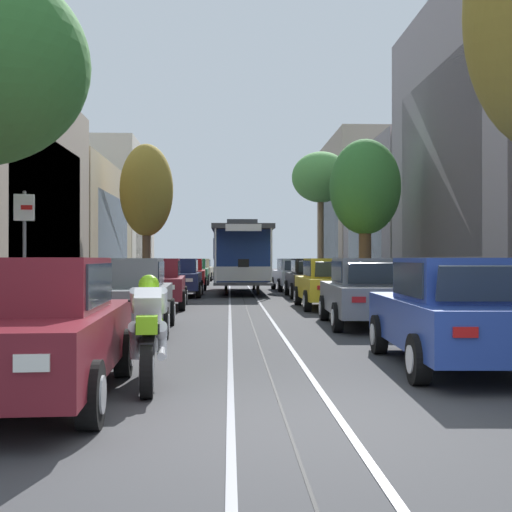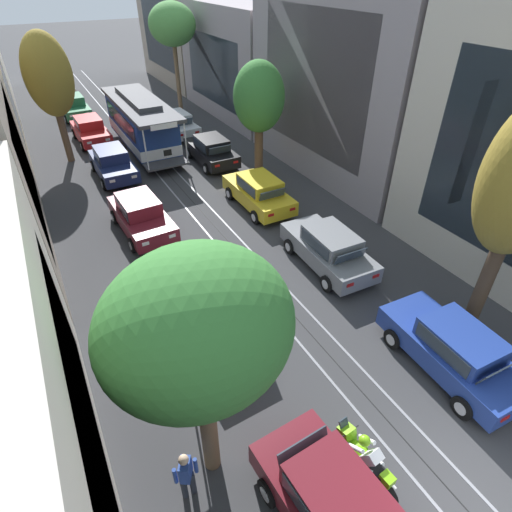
% 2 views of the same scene
% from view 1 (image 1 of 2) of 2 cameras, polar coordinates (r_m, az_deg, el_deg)
% --- Properties ---
extents(ground_plane, '(160.00, 160.00, 0.00)m').
position_cam_1_polar(ground_plane, '(25.70, -1.13, -3.75)').
color(ground_plane, '#38383A').
extents(trolley_track_rails, '(1.14, 56.91, 0.01)m').
position_cam_1_polar(trolley_track_rails, '(28.59, -1.25, -3.39)').
color(trolley_track_rails, gray).
rests_on(trolley_track_rails, ground).
extents(building_facade_left, '(5.87, 48.61, 9.46)m').
position_cam_1_polar(building_facade_left, '(31.78, -18.62, 3.84)').
color(building_facade_left, beige).
rests_on(building_facade_left, ground).
extents(building_facade_right, '(5.96, 48.61, 10.91)m').
position_cam_1_polar(building_facade_right, '(30.87, 16.14, 6.10)').
color(building_facade_right, beige).
rests_on(building_facade_right, ground).
extents(parked_car_maroon_near_left, '(2.15, 4.42, 1.58)m').
position_cam_1_polar(parked_car_maroon_near_left, '(7.71, -19.16, -5.95)').
color(parked_car_maroon_near_left, maroon).
rests_on(parked_car_maroon_near_left, ground).
extents(parked_car_grey_second_left, '(2.12, 4.41, 1.58)m').
position_cam_1_polar(parked_car_grey_second_left, '(14.20, -11.35, -3.35)').
color(parked_car_grey_second_left, slate).
rests_on(parked_car_grey_second_left, ground).
extents(parked_car_maroon_mid_left, '(2.13, 4.42, 1.58)m').
position_cam_1_polar(parked_car_maroon_mid_left, '(21.16, -8.79, -2.33)').
color(parked_car_maroon_mid_left, maroon).
rests_on(parked_car_maroon_mid_left, ground).
extents(parked_car_navy_fourth_left, '(2.02, 4.37, 1.58)m').
position_cam_1_polar(parked_car_navy_fourth_left, '(27.46, -6.79, -1.85)').
color(parked_car_navy_fourth_left, '#19234C').
rests_on(parked_car_navy_fourth_left, ground).
extents(parked_car_red_fifth_left, '(2.09, 4.40, 1.58)m').
position_cam_1_polar(parked_car_red_fifth_left, '(33.63, -6.03, -1.56)').
color(parked_car_red_fifth_left, red).
rests_on(parked_car_red_fifth_left, ground).
extents(parked_car_green_sixth_left, '(2.05, 4.38, 1.58)m').
position_cam_1_polar(parked_car_green_sixth_left, '(39.80, -5.52, -1.36)').
color(parked_car_green_sixth_left, '#1E6038').
rests_on(parked_car_green_sixth_left, ground).
extents(parked_car_beige_far_left, '(2.09, 4.40, 1.58)m').
position_cam_1_polar(parked_car_beige_far_left, '(46.85, -4.97, -1.19)').
color(parked_car_beige_far_left, '#C1B28E').
rests_on(parked_car_beige_far_left, ground).
extents(parked_car_blue_near_right, '(2.14, 4.42, 1.58)m').
position_cam_1_polar(parked_car_blue_near_right, '(9.82, 17.24, -4.72)').
color(parked_car_blue_near_right, '#233D93').
rests_on(parked_car_blue_near_right, ground).
extents(parked_car_grey_second_right, '(2.12, 4.41, 1.58)m').
position_cam_1_polar(parked_car_grey_second_right, '(15.39, 9.80, -3.11)').
color(parked_car_grey_second_right, slate).
rests_on(parked_car_grey_second_right, ground).
extents(parked_car_yellow_mid_right, '(2.01, 4.36, 1.58)m').
position_cam_1_polar(parked_car_yellow_mid_right, '(20.74, 6.50, -2.37)').
color(parked_car_yellow_mid_right, gold).
rests_on(parked_car_yellow_mid_right, ground).
extents(parked_car_black_fourth_right, '(2.02, 4.37, 1.58)m').
position_cam_1_polar(parked_car_black_fourth_right, '(26.71, 4.87, -1.90)').
color(parked_car_black_fourth_right, black).
rests_on(parked_car_black_fourth_right, ground).
extents(parked_car_white_fifth_right, '(2.14, 4.42, 1.58)m').
position_cam_1_polar(parked_car_white_fifth_right, '(32.23, 3.38, -1.62)').
color(parked_car_white_fifth_right, silver).
rests_on(parked_car_white_fifth_right, ground).
extents(street_tree_kerb_left_second, '(2.52, 2.55, 7.02)m').
position_cam_1_polar(street_tree_kerb_left_second, '(31.37, -9.57, 5.61)').
color(street_tree_kerb_left_second, brown).
rests_on(street_tree_kerb_left_second, ground).
extents(street_tree_kerb_right_second, '(2.61, 2.62, 5.98)m').
position_cam_1_polar(street_tree_kerb_right_second, '(24.38, 9.53, 5.83)').
color(street_tree_kerb_right_second, brown).
rests_on(street_tree_kerb_right_second, ground).
extents(street_tree_kerb_right_mid, '(3.30, 3.40, 7.64)m').
position_cam_1_polar(street_tree_kerb_right_mid, '(37.29, 5.71, 6.80)').
color(street_tree_kerb_right_mid, brown).
rests_on(street_tree_kerb_right_mid, ground).
extents(cable_car_trolley, '(2.59, 9.14, 3.28)m').
position_cam_1_polar(cable_car_trolley, '(30.68, -1.33, -0.08)').
color(cable_car_trolley, navy).
rests_on(cable_car_trolley, ground).
extents(motorcycle_with_rider, '(0.61, 1.99, 1.37)m').
position_cam_1_polar(motorcycle_with_rider, '(8.14, -9.39, -6.72)').
color(motorcycle_with_rider, black).
rests_on(motorcycle_with_rider, ground).
extents(street_sign_post, '(0.36, 0.09, 2.79)m').
position_cam_1_polar(street_sign_post, '(12.45, -19.64, 0.53)').
color(street_sign_post, slate).
rests_on(street_sign_post, ground).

